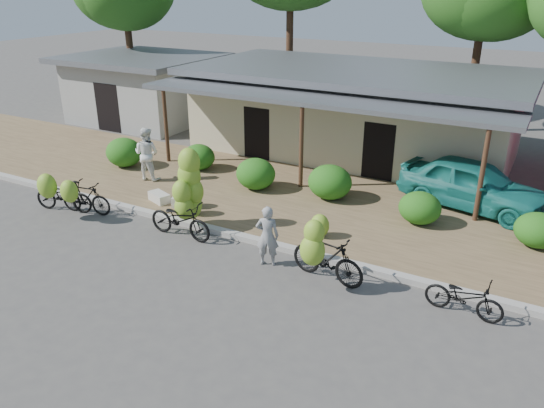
{
  "coord_description": "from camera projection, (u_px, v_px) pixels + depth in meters",
  "views": [
    {
      "loc": [
        7.14,
        -8.92,
        6.56
      ],
      "look_at": [
        1.11,
        2.09,
        1.2
      ],
      "focal_mm": 35.0,
      "sensor_mm": 36.0,
      "label": 1
    }
  ],
  "objects": [
    {
      "name": "hedge_1",
      "position": [
        199.0,
        157.0,
        19.23
      ],
      "size": [
        1.19,
        1.07,
        0.93
      ],
      "primitive_type": "ellipsoid",
      "color": "#265613",
      "rests_on": "sidewalk"
    },
    {
      "name": "hedge_3",
      "position": [
        330.0,
        182.0,
        16.63
      ],
      "size": [
        1.4,
        1.26,
        1.09
      ],
      "primitive_type": "ellipsoid",
      "color": "#265613",
      "rests_on": "sidewalk"
    },
    {
      "name": "bike_center",
      "position": [
        185.0,
        203.0,
        14.44
      ],
      "size": [
        1.97,
        1.18,
        2.4
      ],
      "rotation": [
        0.0,
        0.0,
        1.57
      ],
      "color": "black",
      "rests_on": "ground"
    },
    {
      "name": "bike_far_right",
      "position": [
        464.0,
        297.0,
        11.06
      ],
      "size": [
        1.66,
        0.68,
        0.86
      ],
      "rotation": [
        0.0,
        0.0,
        1.5
      ],
      "color": "black",
      "rests_on": "ground"
    },
    {
      "name": "loose_banana_b",
      "position": [
        190.0,
        197.0,
        16.09
      ],
      "size": [
        0.5,
        0.42,
        0.62
      ],
      "primitive_type": "ellipsoid",
      "color": "#9CCC33",
      "rests_on": "sidewalk"
    },
    {
      "name": "loose_banana_c",
      "position": [
        320.0,
        226.0,
        14.21
      ],
      "size": [
        0.52,
        0.44,
        0.65
      ],
      "primitive_type": "ellipsoid",
      "color": "#9CCC33",
      "rests_on": "sidewalk"
    },
    {
      "name": "hedge_5",
      "position": [
        538.0,
        230.0,
        13.64
      ],
      "size": [
        1.18,
        1.06,
        0.92
      ],
      "primitive_type": "ellipsoid",
      "color": "#265613",
      "rests_on": "sidewalk"
    },
    {
      "name": "shop_main",
      "position": [
        354.0,
        110.0,
        21.07
      ],
      "size": [
        13.0,
        8.5,
        3.35
      ],
      "color": "#C1BB92",
      "rests_on": "ground"
    },
    {
      "name": "ground",
      "position": [
        191.0,
        270.0,
        12.93
      ],
      "size": [
        100.0,
        100.0,
        0.0
      ],
      "primitive_type": "plane",
      "color": "#4D4A47",
      "rests_on": "ground"
    },
    {
      "name": "bike_right",
      "position": [
        325.0,
        255.0,
        12.14
      ],
      "size": [
        1.97,
        1.31,
        1.77
      ],
      "rotation": [
        0.0,
        0.0,
        1.41
      ],
      "color": "black",
      "rests_on": "ground"
    },
    {
      "name": "curb",
      "position": [
        235.0,
        235.0,
        14.51
      ],
      "size": [
        60.0,
        0.25,
        0.15
      ],
      "primitive_type": "cube",
      "color": "#A8A399",
      "rests_on": "ground"
    },
    {
      "name": "hedge_4",
      "position": [
        420.0,
        208.0,
        14.95
      ],
      "size": [
        1.19,
        1.07,
        0.93
      ],
      "primitive_type": "ellipsoid",
      "color": "#265613",
      "rests_on": "sidewalk"
    },
    {
      "name": "sack_near",
      "position": [
        187.0,
        202.0,
        16.19
      ],
      "size": [
        0.94,
        0.66,
        0.3
      ],
      "primitive_type": "cube",
      "rotation": [
        0.0,
        0.0,
        0.35
      ],
      "color": "beige",
      "rests_on": "sidewalk"
    },
    {
      "name": "hedge_2",
      "position": [
        256.0,
        174.0,
        17.41
      ],
      "size": [
        1.33,
        1.19,
        1.03
      ],
      "primitive_type": "ellipsoid",
      "color": "#265613",
      "rests_on": "sidewalk"
    },
    {
      "name": "bike_far_left",
      "position": [
        61.0,
        194.0,
        15.93
      ],
      "size": [
        2.0,
        1.43,
        1.42
      ],
      "rotation": [
        0.0,
        0.0,
        1.81
      ],
      "color": "black",
      "rests_on": "ground"
    },
    {
      "name": "sidewalk",
      "position": [
        285.0,
        199.0,
        16.94
      ],
      "size": [
        60.0,
        6.0,
        0.12
      ],
      "primitive_type": "cube",
      "color": "#8E724C",
      "rests_on": "ground"
    },
    {
      "name": "loose_banana_a",
      "position": [
        194.0,
        204.0,
        15.57
      ],
      "size": [
        0.53,
        0.45,
        0.66
      ],
      "primitive_type": "ellipsoid",
      "color": "#9CCC33",
      "rests_on": "sidewalk"
    },
    {
      "name": "shop_grey",
      "position": [
        143.0,
        87.0,
        26.02
      ],
      "size": [
        7.0,
        6.0,
        3.15
      ],
      "color": "#989893",
      "rests_on": "ground"
    },
    {
      "name": "bike_left",
      "position": [
        83.0,
        197.0,
        15.73
      ],
      "size": [
        1.74,
        1.25,
        1.3
      ],
      "rotation": [
        0.0,
        0.0,
        1.75
      ],
      "color": "black",
      "rests_on": "ground"
    },
    {
      "name": "vendor",
      "position": [
        267.0,
        236.0,
        12.9
      ],
      "size": [
        0.67,
        0.56,
        1.56
      ],
      "primitive_type": "imported",
      "rotation": [
        0.0,
        0.0,
        3.53
      ],
      "color": "gray",
      "rests_on": "ground"
    },
    {
      "name": "hedge_0",
      "position": [
        124.0,
        152.0,
        19.51
      ],
      "size": [
        1.37,
        1.23,
        1.07
      ],
      "primitive_type": "ellipsoid",
      "color": "#265613",
      "rests_on": "sidewalk"
    },
    {
      "name": "bystander",
      "position": [
        147.0,
        154.0,
        18.09
      ],
      "size": [
        0.98,
        0.82,
        1.83
      ],
      "primitive_type": "imported",
      "rotation": [
        0.0,
        0.0,
        3.29
      ],
      "color": "white",
      "rests_on": "sidewalk"
    },
    {
      "name": "sack_far",
      "position": [
        159.0,
        197.0,
        16.54
      ],
      "size": [
        0.84,
        0.62,
        0.28
      ],
      "primitive_type": "cube",
      "rotation": [
        0.0,
        0.0,
        -0.35
      ],
      "color": "beige",
      "rests_on": "sidewalk"
    },
    {
      "name": "teal_van",
      "position": [
        473.0,
        184.0,
        15.89
      ],
      "size": [
        4.66,
        2.66,
        1.49
      ],
      "primitive_type": "imported",
      "rotation": [
        0.0,
        0.0,
        1.35
      ],
      "color": "#1B7C74",
      "rests_on": "sidewalk"
    }
  ]
}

